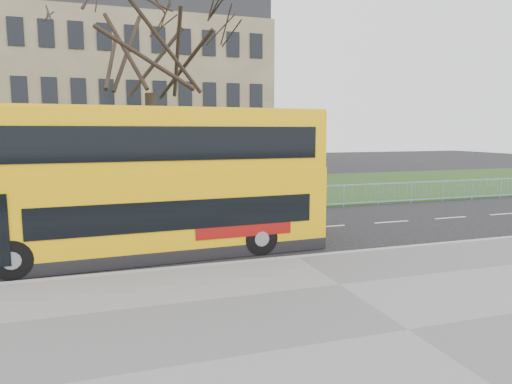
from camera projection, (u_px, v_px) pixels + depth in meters
ground at (278, 248)px, 14.78m from camera, size 120.00×120.00×0.00m
pavement at (408, 333)px, 8.41m from camera, size 80.00×10.50×0.12m
kerb at (297, 258)px, 13.31m from camera, size 80.00×0.20×0.14m
grass_verge at (196, 192)px, 28.26m from camera, size 80.00×15.40×0.08m
guard_railing at (227, 201)px, 20.93m from camera, size 40.00×0.12×1.10m
bare_tree at (150, 71)px, 22.41m from camera, size 9.25×9.25×13.21m
civic_building at (107, 98)px, 45.32m from camera, size 30.00×15.00×14.00m
yellow_bus at (153, 179)px, 13.65m from camera, size 10.52×2.90×4.37m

